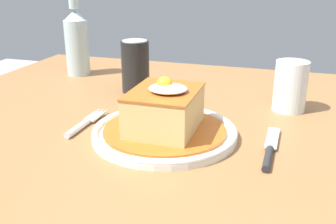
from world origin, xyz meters
TOP-DOWN VIEW (x-y plane):
  - dining_table at (0.00, 0.00)m, footprint 1.22×0.88m
  - main_plate at (-0.04, -0.12)m, footprint 0.26×0.26m
  - sandwich_meal at (-0.04, -0.12)m, footprint 0.22×0.22m
  - fork at (-0.20, -0.12)m, footprint 0.02×0.14m
  - knife at (0.14, -0.14)m, footprint 0.02×0.17m
  - soda_can at (-0.19, 0.12)m, footprint 0.07×0.07m
  - beer_bottle_clear at (-0.41, 0.22)m, footprint 0.06×0.06m
  - drinking_glass at (0.16, 0.10)m, footprint 0.07×0.07m

SIDE VIEW (x-z plane):
  - dining_table at x=0.00m, z-range 0.26..0.98m
  - fork at x=-0.20m, z-range 0.72..0.74m
  - knife at x=0.14m, z-range 0.72..0.74m
  - main_plate at x=-0.04m, z-range 0.72..0.74m
  - drinking_glass at x=0.16m, z-range 0.72..0.82m
  - sandwich_meal at x=-0.04m, z-range 0.72..0.82m
  - soda_can at x=-0.19m, z-range 0.72..0.85m
  - beer_bottle_clear at x=-0.41m, z-range 0.69..0.96m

